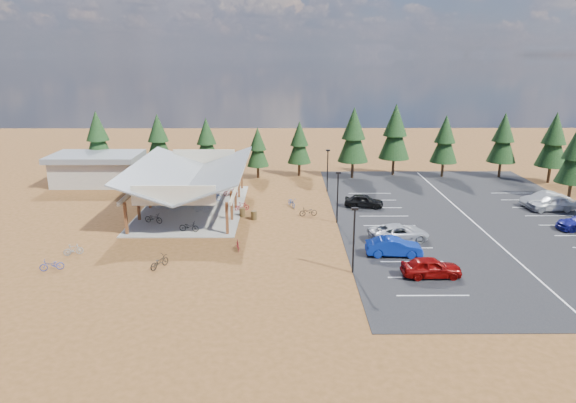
{
  "coord_description": "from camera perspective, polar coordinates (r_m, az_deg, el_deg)",
  "views": [
    {
      "loc": [
        -0.17,
        -45.9,
        15.88
      ],
      "look_at": [
        0.18,
        1.97,
        2.2
      ],
      "focal_mm": 32.0,
      "sensor_mm": 36.0,
      "label": 1
    }
  ],
  "objects": [
    {
      "name": "ground",
      "position": [
        48.57,
        -0.2,
        -3.13
      ],
      "size": [
        140.0,
        140.0,
        0.0
      ],
      "primitive_type": "plane",
      "color": "#563616",
      "rests_on": "ground"
    },
    {
      "name": "asphalt_lot",
      "position": [
        54.69,
        19.57,
        -1.86
      ],
      "size": [
        27.0,
        44.0,
        0.04
      ],
      "primitive_type": "cube",
      "color": "black",
      "rests_on": "ground"
    },
    {
      "name": "concrete_pad",
      "position": [
        56.09,
        -10.5,
        -0.72
      ],
      "size": [
        10.6,
        18.6,
        0.1
      ],
      "primitive_type": "cube",
      "color": "gray",
      "rests_on": "ground"
    },
    {
      "name": "bike_pavilion",
      "position": [
        55.14,
        -10.7,
        3.04
      ],
      "size": [
        11.65,
        19.4,
        4.97
      ],
      "color": "brown",
      "rests_on": "concrete_pad"
    },
    {
      "name": "outbuilding",
      "position": [
        69.59,
        -20.48,
        3.45
      ],
      "size": [
        11.0,
        7.0,
        3.9
      ],
      "color": "#ADA593",
      "rests_on": "ground"
    },
    {
      "name": "lamp_post_0",
      "position": [
        38.5,
        7.33,
        -3.77
      ],
      "size": [
        0.5,
        0.25,
        5.14
      ],
      "color": "black",
      "rests_on": "ground"
    },
    {
      "name": "lamp_post_1",
      "position": [
        49.87,
        5.54,
        0.88
      ],
      "size": [
        0.5,
        0.25,
        5.14
      ],
      "color": "black",
      "rests_on": "ground"
    },
    {
      "name": "lamp_post_2",
      "position": [
        61.49,
        4.42,
        3.79
      ],
      "size": [
        0.5,
        0.25,
        5.14
      ],
      "color": "black",
      "rests_on": "ground"
    },
    {
      "name": "trash_bin_0",
      "position": [
        51.45,
        -3.81,
        -1.54
      ],
      "size": [
        0.6,
        0.6,
        0.9
      ],
      "primitive_type": "cylinder",
      "color": "#453318",
      "rests_on": "ground"
    },
    {
      "name": "trash_bin_1",
      "position": [
        52.48,
        -5.1,
        -1.21
      ],
      "size": [
        0.6,
        0.6,
        0.9
      ],
      "primitive_type": "cylinder",
      "color": "#453318",
      "rests_on": "ground"
    },
    {
      "name": "pine_0",
      "position": [
        72.93,
        -20.39,
        6.73
      ],
      "size": [
        3.83,
        3.83,
        8.91
      ],
      "color": "#382314",
      "rests_on": "ground"
    },
    {
      "name": "pine_1",
      "position": [
        71.55,
        -14.22,
        6.84
      ],
      "size": [
        3.61,
        3.61,
        8.42
      ],
      "color": "#382314",
      "rests_on": "ground"
    },
    {
      "name": "pine_2",
      "position": [
        69.73,
        -9.04,
        6.66
      ],
      "size": [
        3.41,
        3.41,
        7.95
      ],
      "color": "#382314",
      "rests_on": "ground"
    },
    {
      "name": "pine_3",
      "position": [
        68.2,
        -3.38,
        6.03
      ],
      "size": [
        2.93,
        2.93,
        6.82
      ],
      "color": "#382314",
      "rests_on": "ground"
    },
    {
      "name": "pine_4",
      "position": [
        69.41,
        1.27,
        6.55
      ],
      "size": [
        3.2,
        3.2,
        7.46
      ],
      "color": "#382314",
      "rests_on": "ground"
    },
    {
      "name": "pine_5",
      "position": [
        68.38,
        7.3,
        7.32
      ],
      "size": [
        4.05,
        4.05,
        9.44
      ],
      "color": "#382314",
      "rests_on": "ground"
    },
    {
      "name": "pine_6",
      "position": [
        70.94,
        11.81,
        7.57
      ],
      "size": [
        4.18,
        4.18,
        9.73
      ],
      "color": "#382314",
      "rests_on": "ground"
    },
    {
      "name": "pine_7",
      "position": [
        71.72,
        17.04,
        6.62
      ],
      "size": [
        3.59,
        3.59,
        8.37
      ],
      "color": "#382314",
      "rests_on": "ground"
    },
    {
      "name": "pine_8",
      "position": [
        74.09,
        22.8,
        6.52
      ],
      "size": [
        3.74,
        3.74,
        8.7
      ],
      "color": "#382314",
      "rests_on": "ground"
    },
    {
      "name": "pine_12",
      "position": [
        65.4,
        29.29,
        4.5
      ],
      "size": [
        3.65,
        3.65,
        8.5
      ],
      "color": "#382314",
      "rests_on": "ground"
    },
    {
      "name": "pine_13",
      "position": [
        73.33,
        27.44,
        6.07
      ],
      "size": [
        3.9,
        3.9,
        9.09
      ],
      "color": "#382314",
      "rests_on": "ground"
    },
    {
      "name": "bike_0",
      "position": [
        51.66,
        -14.71,
        -1.8
      ],
      "size": [
        2.0,
        1.22,
        0.99
      ],
      "primitive_type": "imported",
      "rotation": [
        0.0,
        0.0,
        1.25
      ],
      "color": "black",
      "rests_on": "concrete_pad"
    },
    {
      "name": "bike_1",
      "position": [
        56.17,
        -13.77,
        -0.26
      ],
      "size": [
        1.85,
        0.71,
        1.08
      ],
      "primitive_type": "imported",
      "rotation": [
        0.0,
        0.0,
        1.46
      ],
      "color": "#979BA0",
      "rests_on": "concrete_pad"
    },
    {
      "name": "bike_2",
      "position": [
        59.02,
        -13.0,
        0.45
      ],
      "size": [
        1.61,
        0.59,
        0.84
      ],
      "primitive_type": "imported",
      "rotation": [
        0.0,
        0.0,
        1.59
      ],
      "color": "navy",
      "rests_on": "concrete_pad"
    },
    {
      "name": "bike_3",
      "position": [
        62.54,
        -12.7,
        1.39
      ],
      "size": [
        1.66,
        0.82,
        0.96
      ],
      "primitive_type": "imported",
      "rotation": [
        0.0,
        0.0,
        1.81
      ],
      "color": "maroon",
      "rests_on": "concrete_pad"
    },
    {
      "name": "bike_4",
      "position": [
        48.44,
        -10.94,
        -2.75
      ],
      "size": [
        1.95,
        0.97,
        0.98
      ],
      "primitive_type": "imported",
      "rotation": [
        0.0,
        0.0,
        1.4
      ],
      "color": "black",
      "rests_on": "concrete_pad"
    },
    {
      "name": "bike_5",
      "position": [
        54.12,
        -9.6,
        -0.7
      ],
      "size": [
        1.66,
        0.81,
        0.96
      ],
      "primitive_type": "imported",
      "rotation": [
        0.0,
        0.0,
        1.34
      ],
      "color": "gray",
      "rests_on": "concrete_pad"
    },
    {
      "name": "bike_6",
      "position": [
        58.29,
        -8.34,
        0.58
      ],
      "size": [
        1.96,
        0.83,
        1.0
      ],
      "primitive_type": "imported",
      "rotation": [
        0.0,
        0.0,
        1.49
      ],
      "color": "#283D9B",
      "rests_on": "concrete_pad"
    },
    {
      "name": "bike_7",
      "position": [
        59.87,
        -6.41,
        1.04
      ],
      "size": [
        1.66,
        0.74,
        0.96
      ],
      "primitive_type": "imported",
      "rotation": [
        0.0,
        0.0,
        1.76
      ],
      "color": "maroon",
      "rests_on": "concrete_pad"
    },
    {
      "name": "bike_9",
      "position": [
        45.94,
        -22.75,
        -4.96
      ],
      "size": [
        1.6,
        1.02,
        0.93
      ],
      "primitive_type": "imported",
      "rotation": [
        0.0,
        0.0,
        1.98
      ],
      "color": "gray",
      "rests_on": "ground"
    },
    {
      "name": "bike_10",
      "position": [
        43.4,
        -24.78,
        -6.41
      ],
      "size": [
        1.86,
        1.11,
        0.92
      ],
      "primitive_type": "imported",
      "rotation": [
        0.0,
        0.0,
        5.01
      ],
      "color": "navy",
      "rests_on": "ground"
    },
    {
      "name": "bike_11",
      "position": [
        43.59,
        -5.6,
        -4.86
      ],
      "size": [
        0.7,
        1.55,
        0.9
      ],
      "primitive_type": "imported",
      "rotation": [
        0.0,
        0.0,
        0.19
      ],
      "color": "maroon",
      "rests_on": "ground"
    },
    {
      "name": "bike_12",
      "position": [
        41.12,
        -14.11,
        -6.52
      ],
      "size": [
        1.54,
        1.98,
        1.0
      ],
      "primitive_type": "imported",
      "rotation": [
        0.0,
        0.0,
        2.61
      ],
      "color": "black",
      "rests_on": "ground"
    },
    {
      "name": "bike_14",
      "position": [
        55.71,
        0.41,
        -0.08
      ],
      "size": [
        1.25,
        1.99,
        0.99
      ],
      "primitive_type": "imported",
      "rotation": [
        0.0,
        0.0,
        0.34
      ],
      "color": "#22449B",
      "rests_on": "ground"
    },
    {
      "name": "bike_15",
      "position": [
        54.41,
        -5.12,
        -0.55
      ],
      "size": [
        1.65,
        1.18,
        0.98
      ],
      "primitive_type": "imported",
      "rotation": [
        0.0,
        0.0,
        2.07
      ],
      "color": "maroon",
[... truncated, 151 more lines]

